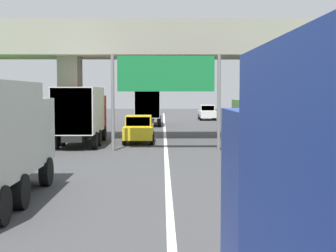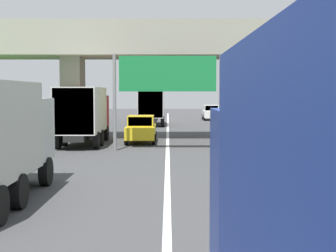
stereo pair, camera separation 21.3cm
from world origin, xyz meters
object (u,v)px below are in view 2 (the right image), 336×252
object	(u,v)px
truck_red	(84,113)
car_yellow	(142,129)
truck_orange	(152,105)
car_white	(211,113)
overhead_highway_sign	(168,80)

from	to	relation	value
truck_red	car_yellow	xyz separation A→B (m)	(3.37, 1.11, -1.08)
truck_red	truck_orange	bearing A→B (deg)	79.02
truck_red	car_white	distance (m)	28.96
truck_orange	car_yellow	distance (m)	16.85
truck_orange	car_white	xyz separation A→B (m)	(6.47, 9.25, -1.08)
overhead_highway_sign	car_white	bearing A→B (deg)	80.74
truck_red	car_yellow	distance (m)	3.70
overhead_highway_sign	car_yellow	world-z (taller)	overhead_highway_sign
car_white	car_yellow	size ratio (longest dim) A/B	1.00
truck_red	truck_orange	distance (m)	18.26
car_yellow	truck_red	bearing A→B (deg)	-161.70
car_white	car_yellow	xyz separation A→B (m)	(-6.59, -26.06, 0.00)
car_white	overhead_highway_sign	bearing A→B (deg)	-99.26
overhead_highway_sign	truck_red	bearing A→B (deg)	148.61
truck_orange	car_white	bearing A→B (deg)	55.01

